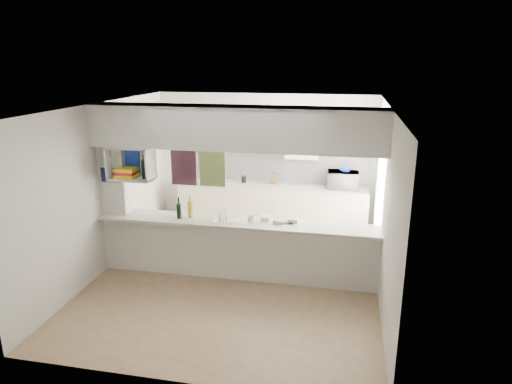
% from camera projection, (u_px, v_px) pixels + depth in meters
% --- Properties ---
extents(floor, '(4.80, 4.80, 0.00)m').
position_uv_depth(floor, '(236.00, 278.00, 6.98)').
color(floor, '#8C6E51').
rests_on(floor, ground).
extents(ceiling, '(4.80, 4.80, 0.00)m').
position_uv_depth(ceiling, '(234.00, 106.00, 6.25)').
color(ceiling, white).
rests_on(ceiling, wall_back).
extents(wall_back, '(4.20, 0.00, 4.20)m').
position_uv_depth(wall_back, '(265.00, 161.00, 8.88)').
color(wall_back, silver).
rests_on(wall_back, floor).
extents(wall_left, '(0.00, 4.80, 4.80)m').
position_uv_depth(wall_left, '(103.00, 189.00, 7.02)').
color(wall_left, silver).
rests_on(wall_left, floor).
extents(wall_right, '(0.00, 4.80, 4.80)m').
position_uv_depth(wall_right, '(384.00, 205.00, 6.22)').
color(wall_right, silver).
rests_on(wall_right, floor).
extents(servery_partition, '(4.20, 0.50, 2.60)m').
position_uv_depth(servery_partition, '(223.00, 172.00, 6.55)').
color(servery_partition, silver).
rests_on(servery_partition, floor).
extents(cubby_shelf, '(0.65, 0.35, 0.50)m').
position_uv_depth(cubby_shelf, '(131.00, 165.00, 6.74)').
color(cubby_shelf, white).
rests_on(cubby_shelf, bulkhead).
extents(kitchen_run, '(3.60, 0.63, 2.24)m').
position_uv_depth(kitchen_run, '(270.00, 189.00, 8.73)').
color(kitchen_run, beige).
rests_on(kitchen_run, floor).
extents(microwave, '(0.57, 0.40, 0.31)m').
position_uv_depth(microwave, '(343.00, 180.00, 8.40)').
color(microwave, white).
rests_on(microwave, bench_top).
extents(bowl, '(0.22, 0.22, 0.05)m').
position_uv_depth(bowl, '(345.00, 170.00, 8.35)').
color(bowl, '#0D2795').
rests_on(bowl, microwave).
extents(dish_rack, '(0.43, 0.36, 0.20)m').
position_uv_depth(dish_rack, '(225.00, 215.00, 6.74)').
color(dish_rack, silver).
rests_on(dish_rack, breakfast_bar).
extents(cup, '(0.13, 0.13, 0.09)m').
position_uv_depth(cup, '(251.00, 219.00, 6.63)').
color(cup, white).
rests_on(cup, dish_rack).
extents(wine_bottles, '(0.22, 0.15, 0.34)m').
position_uv_depth(wine_bottles, '(185.00, 210.00, 6.83)').
color(wine_bottles, black).
rests_on(wine_bottles, breakfast_bar).
extents(plastic_tubs, '(0.55, 0.22, 0.07)m').
position_uv_depth(plastic_tubs, '(277.00, 220.00, 6.68)').
color(plastic_tubs, silver).
rests_on(plastic_tubs, breakfast_bar).
extents(utensil_jar, '(0.09, 0.09, 0.13)m').
position_uv_depth(utensil_jar, '(244.00, 179.00, 8.80)').
color(utensil_jar, black).
rests_on(utensil_jar, bench_top).
extents(knife_block, '(0.11, 0.09, 0.21)m').
position_uv_depth(knife_block, '(273.00, 178.00, 8.71)').
color(knife_block, brown).
rests_on(knife_block, bench_top).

